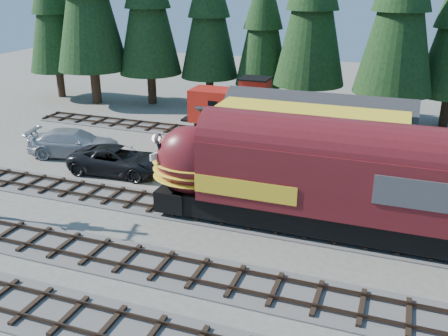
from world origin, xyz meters
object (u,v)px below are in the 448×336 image
(depot, at_px, (308,139))
(pickup_truck_a, at_px, (118,160))
(pickup_truck_b, at_px, (75,143))
(locomotive, at_px, (301,181))
(caboose, at_px, (245,111))

(depot, xyz_separation_m, pickup_truck_a, (-12.35, -2.83, -2.04))
(pickup_truck_a, height_order, pickup_truck_b, pickup_truck_b)
(pickup_truck_a, bearing_deg, locomotive, -109.40)
(caboose, height_order, pickup_truck_b, caboose)
(locomotive, xyz_separation_m, pickup_truck_a, (-13.24, 3.67, -1.81))
(pickup_truck_b, bearing_deg, depot, -100.79)
(locomotive, distance_m, caboose, 15.91)
(caboose, bearing_deg, pickup_truck_b, -141.19)
(depot, relative_size, pickup_truck_a, 1.93)
(depot, bearing_deg, caboose, 131.60)
(caboose, distance_m, pickup_truck_b, 13.56)
(locomotive, bearing_deg, pickup_truck_b, 162.93)
(pickup_truck_b, bearing_deg, locomotive, -121.04)
(caboose, height_order, pickup_truck_a, caboose)
(depot, distance_m, caboose, 10.05)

